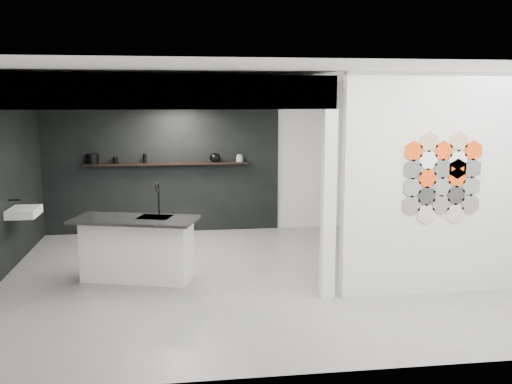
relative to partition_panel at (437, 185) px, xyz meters
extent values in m
cube|color=slate|center=(-2.23, 1.00, -1.40)|extent=(7.00, 6.00, 0.01)
cube|color=silver|center=(0.00, 0.00, 0.00)|extent=(2.45, 0.15, 2.80)
cube|color=black|center=(-3.52, 3.97, -0.22)|extent=(4.40, 0.04, 2.35)
cube|color=black|center=(-5.70, 2.00, -0.22)|extent=(0.04, 4.00, 2.35)
cube|color=silver|center=(-3.52, 2.00, 1.15)|extent=(4.40, 4.00, 0.40)
cube|color=silver|center=(-1.41, 0.00, -0.22)|extent=(0.16, 0.16, 2.35)
cube|color=silver|center=(-3.52, 0.08, 1.15)|extent=(4.40, 0.16, 0.40)
cube|color=silver|center=(-5.46, 1.80, -0.55)|extent=(0.40, 0.60, 0.12)
cube|color=black|center=(-3.43, 3.87, -0.10)|extent=(3.00, 0.15, 0.04)
cube|color=silver|center=(-3.81, 1.05, -0.98)|extent=(1.56, 0.94, 0.84)
cube|color=black|center=(-3.83, 0.97, -0.54)|extent=(1.81, 1.18, 0.04)
cube|color=black|center=(-3.56, 1.03, -0.53)|extent=(0.53, 0.48, 0.01)
cylinder|color=black|center=(-3.51, 1.21, -0.32)|extent=(0.03, 0.03, 0.39)
torus|color=black|center=(-3.52, 1.16, -0.13)|extent=(0.06, 0.14, 0.14)
cylinder|color=black|center=(-4.76, 3.87, 0.01)|extent=(0.26, 0.26, 0.18)
ellipsoid|color=black|center=(-2.54, 3.87, 0.01)|extent=(0.20, 0.20, 0.17)
cylinder|color=gray|center=(-2.08, 3.87, -0.03)|extent=(0.17, 0.17, 0.09)
cylinder|color=gray|center=(-2.08, 3.87, -0.01)|extent=(0.12, 0.12, 0.14)
cylinder|color=black|center=(-3.82, 3.87, 0.01)|extent=(0.07, 0.07, 0.17)
cylinder|color=black|center=(-4.35, 3.87, -0.02)|extent=(0.10, 0.10, 0.11)
cylinder|color=#66635E|center=(-0.37, -0.09, -0.24)|extent=(0.26, 0.02, 0.26)
cylinder|color=silver|center=(-0.37, -0.09, -0.01)|extent=(0.26, 0.02, 0.26)
cylinder|color=black|center=(-0.37, -0.09, 0.21)|extent=(0.26, 0.02, 0.26)
cylinder|color=#F2450C|center=(-0.37, -0.09, 0.44)|extent=(0.26, 0.02, 0.26)
cylinder|color=beige|center=(-0.17, -0.09, -0.35)|extent=(0.26, 0.02, 0.26)
cylinder|color=#2D2D2D|center=(-0.17, -0.09, -0.13)|extent=(0.26, 0.02, 0.26)
cylinder|color=#F2450C|center=(-0.17, -0.09, 0.10)|extent=(0.26, 0.02, 0.26)
cylinder|color=white|center=(-0.17, -0.09, 0.33)|extent=(0.26, 0.02, 0.26)
cylinder|color=tan|center=(-0.17, -0.09, 0.55)|extent=(0.26, 0.02, 0.26)
cylinder|color=#66635E|center=(0.02, -0.09, -0.24)|extent=(0.26, 0.02, 0.26)
cylinder|color=silver|center=(0.02, -0.09, -0.01)|extent=(0.26, 0.02, 0.26)
cylinder|color=black|center=(0.02, -0.09, 0.21)|extent=(0.26, 0.02, 0.26)
cylinder|color=#F2450C|center=(0.02, -0.09, 0.44)|extent=(0.26, 0.02, 0.26)
cylinder|color=beige|center=(0.22, -0.09, -0.35)|extent=(0.26, 0.02, 0.26)
cylinder|color=#2D2D2D|center=(0.22, -0.09, -0.13)|extent=(0.26, 0.02, 0.26)
cylinder|color=#F2450C|center=(0.22, -0.09, 0.10)|extent=(0.26, 0.02, 0.26)
cylinder|color=white|center=(0.22, -0.09, 0.33)|extent=(0.26, 0.02, 0.26)
cylinder|color=tan|center=(0.22, -0.09, 0.55)|extent=(0.26, 0.02, 0.26)
cylinder|color=#66635E|center=(0.42, -0.09, -0.24)|extent=(0.26, 0.02, 0.26)
cylinder|color=silver|center=(0.42, -0.09, -0.01)|extent=(0.26, 0.02, 0.26)
cylinder|color=black|center=(0.42, -0.09, 0.21)|extent=(0.26, 0.02, 0.26)
cylinder|color=#F2450C|center=(0.42, -0.09, 0.44)|extent=(0.26, 0.02, 0.26)
cylinder|color=#F2450C|center=(0.22, -0.09, 0.21)|extent=(0.26, 0.02, 0.26)
camera|label=1|loc=(-3.26, -6.72, 1.05)|focal=40.00mm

